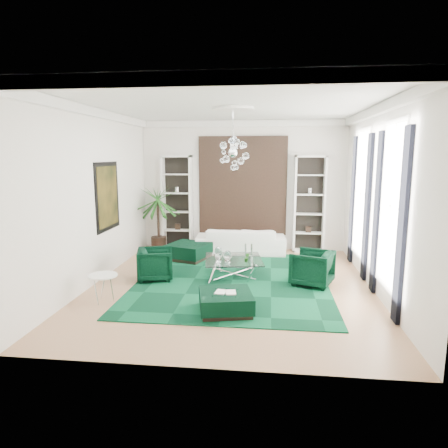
# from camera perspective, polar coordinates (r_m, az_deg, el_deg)

# --- Properties ---
(floor) EXTENTS (6.00, 7.00, 0.02)m
(floor) POSITION_cam_1_polar(r_m,az_deg,el_deg) (8.85, 1.03, -8.73)
(floor) COLOR tan
(floor) RESTS_ON ground
(ceiling) EXTENTS (6.00, 7.00, 0.02)m
(ceiling) POSITION_cam_1_polar(r_m,az_deg,el_deg) (8.45, 1.11, 16.65)
(ceiling) COLOR white
(ceiling) RESTS_ON ground
(wall_back) EXTENTS (6.00, 0.02, 3.80)m
(wall_back) POSITION_cam_1_polar(r_m,az_deg,el_deg) (11.92, 2.69, 5.47)
(wall_back) COLOR white
(wall_back) RESTS_ON ground
(wall_front) EXTENTS (6.00, 0.02, 3.80)m
(wall_front) POSITION_cam_1_polar(r_m,az_deg,el_deg) (4.99, -2.79, -0.69)
(wall_front) COLOR white
(wall_front) RESTS_ON ground
(wall_left) EXTENTS (0.02, 7.00, 3.80)m
(wall_left) POSITION_cam_1_polar(r_m,az_deg,el_deg) (9.22, -17.93, 3.71)
(wall_left) COLOR white
(wall_left) RESTS_ON ground
(wall_right) EXTENTS (0.02, 7.00, 3.80)m
(wall_right) POSITION_cam_1_polar(r_m,az_deg,el_deg) (8.69, 21.28, 3.16)
(wall_right) COLOR white
(wall_right) RESTS_ON ground
(crown_molding) EXTENTS (6.00, 7.00, 0.18)m
(crown_molding) POSITION_cam_1_polar(r_m,az_deg,el_deg) (8.43, 1.11, 15.90)
(crown_molding) COLOR white
(crown_molding) RESTS_ON ceiling
(ceiling_medallion) EXTENTS (0.90, 0.90, 0.05)m
(ceiling_medallion) POSITION_cam_1_polar(r_m,az_deg,el_deg) (8.74, 1.30, 16.15)
(ceiling_medallion) COLOR white
(ceiling_medallion) RESTS_ON ceiling
(tapestry) EXTENTS (2.50, 0.06, 2.80)m
(tapestry) POSITION_cam_1_polar(r_m,az_deg,el_deg) (11.87, 2.67, 5.45)
(tapestry) COLOR black
(tapestry) RESTS_ON wall_back
(shelving_left) EXTENTS (0.90, 0.38, 2.80)m
(shelving_left) POSITION_cam_1_polar(r_m,az_deg,el_deg) (12.06, -6.69, 3.08)
(shelving_left) COLOR white
(shelving_left) RESTS_ON floor
(shelving_right) EXTENTS (0.90, 0.38, 2.80)m
(shelving_right) POSITION_cam_1_polar(r_m,az_deg,el_deg) (11.80, 12.10, 2.78)
(shelving_right) COLOR white
(shelving_right) RESTS_ON floor
(painting) EXTENTS (0.04, 1.30, 1.60)m
(painting) POSITION_cam_1_polar(r_m,az_deg,el_deg) (9.76, -16.26, 3.81)
(painting) COLOR black
(painting) RESTS_ON wall_left
(window_near) EXTENTS (0.03, 1.10, 2.90)m
(window_near) POSITION_cam_1_polar(r_m,az_deg,el_deg) (7.82, 22.78, 2.39)
(window_near) COLOR white
(window_near) RESTS_ON wall_right
(curtain_near_a) EXTENTS (0.07, 0.30, 3.25)m
(curtain_near_a) POSITION_cam_1_polar(r_m,az_deg,el_deg) (7.11, 24.10, -0.42)
(curtain_near_a) COLOR black
(curtain_near_a) RESTS_ON floor
(curtain_near_b) EXTENTS (0.07, 0.30, 3.25)m
(curtain_near_b) POSITION_cam_1_polar(r_m,az_deg,el_deg) (8.59, 21.02, 1.42)
(curtain_near_b) COLOR black
(curtain_near_b) RESTS_ON floor
(window_far) EXTENTS (0.03, 1.10, 2.90)m
(window_far) POSITION_cam_1_polar(r_m,az_deg,el_deg) (10.13, 19.05, 4.16)
(window_far) COLOR white
(window_far) RESTS_ON wall_right
(curtain_far_a) EXTENTS (0.07, 0.30, 3.25)m
(curtain_far_a) POSITION_cam_1_polar(r_m,az_deg,el_deg) (9.39, 19.76, 2.18)
(curtain_far_a) COLOR black
(curtain_far_a) RESTS_ON floor
(curtain_far_b) EXTENTS (0.07, 0.30, 3.25)m
(curtain_far_b) POSITION_cam_1_polar(r_m,az_deg,el_deg) (10.91, 17.93, 3.27)
(curtain_far_b) COLOR black
(curtain_far_b) RESTS_ON floor
(rug) EXTENTS (4.20, 5.00, 0.02)m
(rug) POSITION_cam_1_polar(r_m,az_deg,el_deg) (9.13, 1.21, -8.02)
(rug) COLOR black
(rug) RESTS_ON floor
(sofa) EXTENTS (2.57, 1.13, 0.74)m
(sofa) POSITION_cam_1_polar(r_m,az_deg,el_deg) (11.49, 2.40, -2.42)
(sofa) COLOR white
(sofa) RESTS_ON floor
(armchair_left) EXTENTS (0.96, 0.94, 0.72)m
(armchair_left) POSITION_cam_1_polar(r_m,az_deg,el_deg) (9.25, -9.75, -5.66)
(armchair_left) COLOR black
(armchair_left) RESTS_ON floor
(armchair_right) EXTENTS (1.08, 1.07, 0.76)m
(armchair_right) POSITION_cam_1_polar(r_m,az_deg,el_deg) (8.94, 12.46, -6.15)
(armchair_right) COLOR black
(armchair_right) RESTS_ON floor
(coffee_table) EXTENTS (1.47, 1.47, 0.44)m
(coffee_table) POSITION_cam_1_polar(r_m,az_deg,el_deg) (9.30, 1.36, -6.31)
(coffee_table) COLOR white
(coffee_table) RESTS_ON floor
(ottoman_side) EXTENTS (1.25, 1.25, 0.44)m
(ottoman_side) POSITION_cam_1_polar(r_m,az_deg,el_deg) (10.88, -5.06, -3.95)
(ottoman_side) COLOR black
(ottoman_side) RESTS_ON floor
(ottoman_front) EXTENTS (1.10, 1.10, 0.37)m
(ottoman_front) POSITION_cam_1_polar(r_m,az_deg,el_deg) (7.33, 0.24, -11.15)
(ottoman_front) COLOR black
(ottoman_front) RESTS_ON floor
(book) EXTENTS (0.38, 0.25, 0.03)m
(book) POSITION_cam_1_polar(r_m,az_deg,el_deg) (7.26, 0.24, -9.68)
(book) COLOR white
(book) RESTS_ON ottoman_front
(side_table) EXTENTS (0.58, 0.58, 0.53)m
(side_table) POSITION_cam_1_polar(r_m,az_deg,el_deg) (8.13, -16.83, -8.83)
(side_table) COLOR white
(side_table) RESTS_ON floor
(palm) EXTENTS (1.97, 1.97, 2.46)m
(palm) POSITION_cam_1_polar(r_m,az_deg,el_deg) (11.86, -9.43, 2.08)
(palm) COLOR #1E5819
(palm) RESTS_ON floor
(chandelier) EXTENTS (1.04, 1.04, 0.74)m
(chandelier) POSITION_cam_1_polar(r_m,az_deg,el_deg) (8.69, 1.28, 10.11)
(chandelier) COLOR white
(chandelier) RESTS_ON ceiling
(table_plant) EXTENTS (0.13, 0.11, 0.22)m
(table_plant) POSITION_cam_1_polar(r_m,az_deg,el_deg) (8.94, 3.27, -4.80)
(table_plant) COLOR #1E5819
(table_plant) RESTS_ON coffee_table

